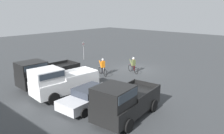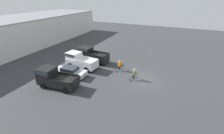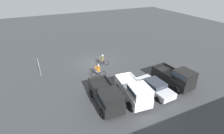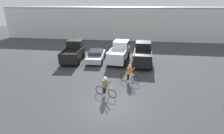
# 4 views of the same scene
# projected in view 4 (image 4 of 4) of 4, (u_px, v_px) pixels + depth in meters

# --- Properties ---
(ground_plane) EXTENTS (80.00, 80.00, 0.00)m
(ground_plane) POSITION_uv_depth(u_px,v_px,m) (111.00, 104.00, 12.42)
(ground_plane) COLOR #383A3D
(warehouse_building) EXTENTS (48.57, 12.83, 5.95)m
(warehouse_building) POSITION_uv_depth(u_px,v_px,m) (129.00, 21.00, 37.81)
(warehouse_building) COLOR silver
(warehouse_building) RESTS_ON ground_plane
(pickup_truck_0) EXTENTS (2.58, 5.06, 2.33)m
(pickup_truck_0) POSITION_uv_depth(u_px,v_px,m) (74.00, 51.00, 21.63)
(pickup_truck_0) COLOR black
(pickup_truck_0) RESTS_ON ground_plane
(sedan_0) EXTENTS (2.15, 4.70, 1.32)m
(sedan_0) POSITION_uv_depth(u_px,v_px,m) (96.00, 56.00, 21.41)
(sedan_0) COLOR silver
(sedan_0) RESTS_ON ground_plane
(pickup_truck_1) EXTENTS (2.48, 5.15, 2.30)m
(pickup_truck_1) POSITION_uv_depth(u_px,v_px,m) (120.00, 52.00, 21.21)
(pickup_truck_1) COLOR white
(pickup_truck_1) RESTS_ON ground_plane
(pickup_truck_2) EXTENTS (2.34, 5.21, 2.32)m
(pickup_truck_2) POSITION_uv_depth(u_px,v_px,m) (143.00, 53.00, 20.47)
(pickup_truck_2) COLOR black
(pickup_truck_2) RESTS_ON ground_plane
(cyclist_0) EXTENTS (1.77, 0.72, 1.70)m
(cyclist_0) POSITION_uv_depth(u_px,v_px,m) (129.00, 74.00, 15.56)
(cyclist_0) COLOR black
(cyclist_0) RESTS_ON ground_plane
(cyclist_1) EXTENTS (1.74, 0.72, 1.62)m
(cyclist_1) POSITION_uv_depth(u_px,v_px,m) (105.00, 86.00, 13.24)
(cyclist_1) COLOR black
(cyclist_1) RESTS_ON ground_plane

